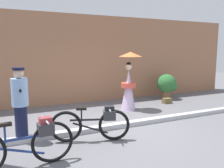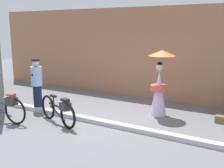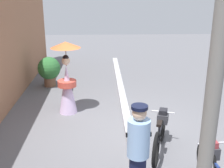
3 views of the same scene
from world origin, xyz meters
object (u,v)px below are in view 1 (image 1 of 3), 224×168
(bicycle_near_officer, at_px, (94,123))
(person_officer, at_px, (20,103))
(potted_plant_by_door, at_px, (167,85))
(backpack_on_pavement, at_px, (167,101))
(person_with_parasol, at_px, (129,81))
(bicycle_far_side, at_px, (25,143))

(bicycle_near_officer, relative_size, person_officer, 1.03)
(bicycle_near_officer, height_order, person_officer, person_officer)
(person_officer, distance_m, potted_plant_by_door, 6.12)
(bicycle_near_officer, relative_size, backpack_on_pavement, 4.93)
(person_with_parasol, height_order, backpack_on_pavement, person_with_parasol)
(person_officer, bearing_deg, potted_plant_by_door, 22.04)
(bicycle_far_side, bearing_deg, person_with_parasol, 38.17)
(bicycle_near_officer, distance_m, person_with_parasol, 2.95)
(person_officer, bearing_deg, person_with_parasol, 22.88)
(person_with_parasol, bearing_deg, potted_plant_by_door, 20.75)
(person_officer, relative_size, potted_plant_by_door, 1.58)
(bicycle_far_side, height_order, person_officer, person_officer)
(bicycle_near_officer, relative_size, bicycle_far_side, 0.90)
(bicycle_near_officer, xyz_separation_m, person_officer, (-1.42, 0.65, 0.45))
(bicycle_near_officer, height_order, bicycle_far_side, bicycle_far_side)
(person_with_parasol, xyz_separation_m, potted_plant_by_door, (2.24, 0.85, -0.37))
(potted_plant_by_door, bearing_deg, bicycle_near_officer, -145.30)
(bicycle_far_side, bearing_deg, backpack_on_pavement, 29.20)
(bicycle_near_officer, bearing_deg, potted_plant_by_door, 34.70)
(person_with_parasol, height_order, potted_plant_by_door, person_with_parasol)
(bicycle_far_side, distance_m, person_officer, 1.33)
(bicycle_far_side, xyz_separation_m, backpack_on_pavement, (5.19, 2.90, -0.34))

